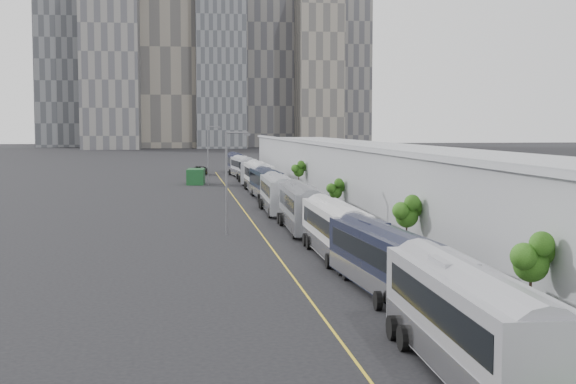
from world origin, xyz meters
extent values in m
cube|color=gray|center=(9.00, 55.00, 0.06)|extent=(10.00, 170.00, 0.12)
cube|color=gold|center=(-1.50, 55.00, 0.01)|extent=(0.12, 160.00, 0.02)
cube|color=gray|center=(13.00, 55.00, 3.40)|extent=(12.00, 160.00, 6.80)
cube|color=gray|center=(13.00, 55.00, 5.85)|extent=(12.45, 160.40, 2.57)
cube|color=gray|center=(7.10, 55.00, 7.00)|extent=(0.30, 160.00, 0.40)
cube|color=slate|center=(-35.00, 300.00, 47.50)|extent=(22.00, 22.00, 95.00)
cube|color=gray|center=(-12.00, 320.00, 60.00)|extent=(26.00, 24.00, 120.00)
cube|color=slate|center=(8.00, 310.00, 40.00)|extent=(20.00, 20.00, 80.00)
cube|color=slate|center=(28.00, 330.00, 52.50)|extent=(24.00, 24.00, 105.00)
cube|color=gray|center=(48.00, 305.00, 35.00)|extent=(18.00, 18.00, 70.00)
cube|color=slate|center=(-55.00, 340.00, 55.00)|extent=(28.00, 26.00, 110.00)
cube|color=slate|center=(65.00, 340.00, 45.00)|extent=(22.00, 22.00, 90.00)
cube|color=gray|center=(2.04, 6.79, 2.01)|extent=(3.09, 13.67, 3.30)
cube|color=black|center=(2.04, 6.58, 2.61)|extent=(3.10, 12.04, 1.12)
cube|color=silver|center=(2.04, 6.79, 0.96)|extent=(3.12, 13.40, 1.05)
cube|color=gray|center=(2.04, 8.36, 3.82)|extent=(1.42, 2.34, 0.31)
cube|color=black|center=(2.64, 21.76, 1.84)|extent=(3.33, 12.58, 3.01)
cube|color=black|center=(2.64, 21.57, 2.38)|extent=(3.29, 11.09, 1.02)
cube|color=silver|center=(2.64, 21.76, 0.88)|extent=(3.35, 12.33, 0.96)
cube|color=black|center=(2.64, 23.20, 3.49)|extent=(1.38, 2.18, 0.29)
cube|color=silver|center=(2.36, 33.40, 1.90)|extent=(2.61, 12.84, 3.11)
cube|color=black|center=(2.36, 33.20, 2.46)|extent=(2.67, 11.30, 1.06)
cube|color=silver|center=(2.36, 33.40, 0.91)|extent=(2.65, 12.59, 1.00)
cube|color=silver|center=(2.36, 34.88, 3.60)|extent=(1.29, 2.18, 0.30)
cube|color=slate|center=(2.15, 47.09, 2.00)|extent=(3.10, 13.58, 3.27)
cube|color=black|center=(2.15, 46.88, 2.59)|extent=(3.11, 11.96, 1.11)
cube|color=silver|center=(2.15, 47.09, 0.95)|extent=(3.13, 13.31, 1.05)
cube|color=slate|center=(2.15, 48.65, 3.79)|extent=(1.42, 2.33, 0.31)
cube|color=#9FA2A9|center=(1.81, 61.66, 1.97)|extent=(2.99, 13.38, 3.23)
cube|color=black|center=(1.81, 61.45, 2.55)|extent=(3.01, 11.78, 1.10)
cube|color=silver|center=(1.81, 61.66, 0.94)|extent=(3.02, 13.11, 1.03)
cube|color=#9FA2A9|center=(1.81, 63.20, 3.74)|extent=(1.39, 2.29, 0.31)
cube|color=black|center=(2.26, 77.73, 1.92)|extent=(2.95, 13.04, 3.14)
cube|color=black|center=(2.26, 77.54, 2.49)|extent=(2.97, 11.48, 1.07)
cube|color=silver|center=(2.26, 77.73, 0.91)|extent=(2.99, 12.78, 1.01)
cube|color=black|center=(2.26, 79.23, 3.64)|extent=(1.36, 2.23, 0.30)
cube|color=white|center=(2.37, 88.47, 2.06)|extent=(2.87, 13.91, 3.37)
cube|color=black|center=(2.37, 88.26, 2.66)|extent=(2.92, 12.25, 1.14)
cube|color=silver|center=(2.37, 88.47, 0.98)|extent=(2.91, 13.64, 1.08)
cube|color=white|center=(2.37, 90.07, 3.90)|extent=(1.40, 2.36, 0.32)
cube|color=gray|center=(2.36, 103.86, 1.81)|extent=(3.48, 12.37, 2.96)
cube|color=black|center=(2.36, 103.68, 2.34)|extent=(3.41, 10.92, 1.01)
cube|color=silver|center=(2.36, 103.86, 0.86)|extent=(3.50, 12.13, 0.95)
cube|color=gray|center=(2.36, 105.27, 3.43)|extent=(1.39, 2.16, 0.28)
cube|color=#B6BAC1|center=(2.55, 118.58, 1.89)|extent=(3.53, 12.94, 3.10)
cube|color=black|center=(2.55, 118.38, 2.45)|extent=(3.48, 11.41, 1.05)
cube|color=silver|center=(2.55, 118.58, 0.90)|extent=(3.55, 12.68, 0.99)
cube|color=#B6BAC1|center=(2.55, 120.05, 3.59)|extent=(1.44, 2.25, 0.29)
cube|color=#161931|center=(2.07, 131.50, 1.97)|extent=(2.93, 13.34, 3.22)
cube|color=black|center=(2.07, 131.29, 2.55)|extent=(2.96, 11.74, 1.09)
cube|color=silver|center=(2.07, 131.50, 0.94)|extent=(2.97, 13.07, 1.03)
cube|color=#161931|center=(2.07, 133.03, 3.73)|extent=(1.38, 2.28, 0.31)
cylinder|color=black|center=(6.07, 10.53, 1.81)|extent=(0.18, 0.18, 3.61)
sphere|color=#1F4F12|center=(6.07, 10.53, 3.53)|extent=(1.47, 1.47, 1.47)
cylinder|color=black|center=(6.07, 28.70, 1.77)|extent=(0.18, 0.18, 3.54)
sphere|color=#1F4F12|center=(6.07, 28.70, 3.47)|extent=(1.46, 1.46, 1.46)
cylinder|color=black|center=(6.18, 52.85, 1.52)|extent=(0.18, 0.18, 3.05)
sphere|color=#1F4F12|center=(6.18, 52.85, 2.98)|extent=(1.25, 1.25, 1.25)
cylinder|color=black|center=(6.14, 76.24, 1.86)|extent=(0.18, 0.18, 3.73)
sphere|color=#1F4F12|center=(6.14, 76.24, 3.61)|extent=(1.32, 1.32, 1.32)
cylinder|color=#59595E|center=(-4.36, 45.33, 4.24)|extent=(0.18, 0.18, 8.48)
cylinder|color=#59595E|center=(-3.46, 45.33, 8.38)|extent=(1.80, 0.14, 0.14)
cube|color=#59595E|center=(-2.66, 45.33, 8.23)|extent=(0.50, 0.22, 0.18)
cylinder|color=#59595E|center=(-4.06, 101.20, 4.48)|extent=(0.18, 0.18, 8.96)
cylinder|color=#59595E|center=(-3.16, 101.20, 8.86)|extent=(1.80, 0.14, 0.14)
cube|color=#59595E|center=(-2.36, 101.20, 8.71)|extent=(0.50, 0.22, 0.18)
cube|color=#123D1C|center=(-5.85, 103.69, 1.18)|extent=(2.99, 5.61, 2.36)
imported|color=black|center=(-4.84, 127.25, 0.81)|extent=(3.86, 6.27, 1.62)
camera|label=1|loc=(-7.95, -20.05, 8.90)|focal=50.00mm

